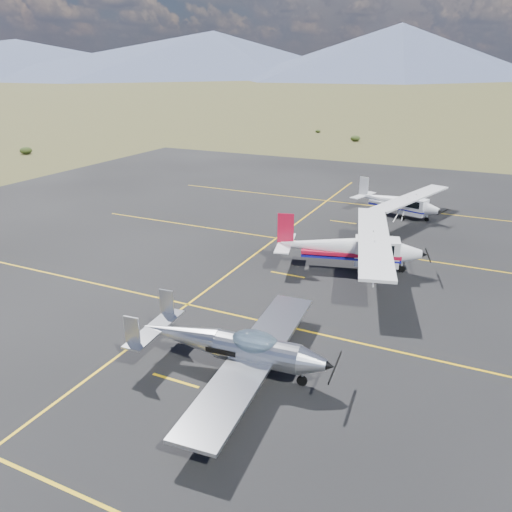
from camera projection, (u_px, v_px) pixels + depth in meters
The scene contains 5 objects.
ground at pixel (287, 353), 20.03m from camera, with size 1600.00×1600.00×0.00m, color #383D1C.
apron at pixel (337, 288), 25.95m from camera, with size 72.00×72.00×0.02m, color black.
aircraft_low_wing at pixel (236, 347), 18.47m from camera, with size 7.41×10.31×2.24m.
aircraft_cessna at pixel (351, 246), 27.88m from camera, with size 7.90×12.05×3.06m.
aircraft_plain at pixel (399, 201), 38.05m from camera, with size 6.85×10.01×2.56m.
Camera 1 is at (6.27, -16.20, 10.79)m, focal length 35.00 mm.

